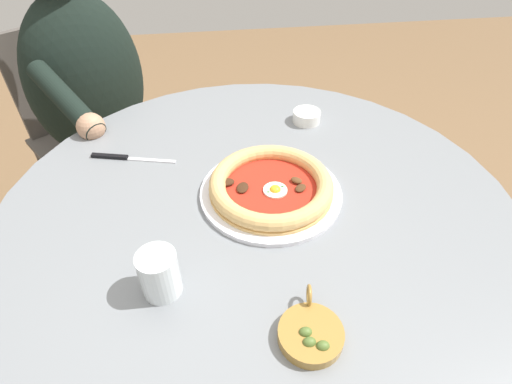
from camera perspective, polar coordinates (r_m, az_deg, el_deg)
The scene contains 9 objects.
ground_plane at distance 1.44m, azimuth 0.15°, elevation -23.65°, with size 6.00×6.00×0.02m, color brown.
dining_table at distance 0.91m, azimuth 0.22°, elevation -6.91°, with size 1.06×1.06×0.73m.
pizza_on_plate at distance 0.83m, azimuth 2.12°, elevation 0.71°, with size 0.30×0.30×0.04m.
water_glass at distance 0.68m, azimuth -13.41°, elevation -11.45°, with size 0.06×0.06×0.08m.
steak_knife at distance 0.99m, azimuth -18.51°, elevation 4.66°, with size 0.20×0.06×0.01m.
ramekin_capers at distance 1.07m, azimuth 7.16°, elevation 10.58°, with size 0.07×0.07×0.03m.
olive_pan at distance 0.64m, azimuth 7.73°, elevation -19.21°, with size 0.10×0.12×0.04m.
diner_person at distance 1.50m, azimuth -20.77°, elevation 7.52°, with size 0.44×0.58×1.16m.
cafe_chair_diner at distance 1.62m, azimuth -22.83°, elevation 9.14°, with size 0.55×0.55×0.84m.
Camera 1 is at (-0.08, -0.59, 1.30)m, focal length 28.34 mm.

